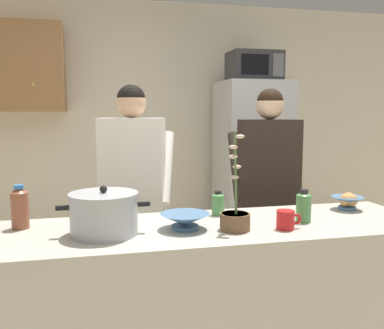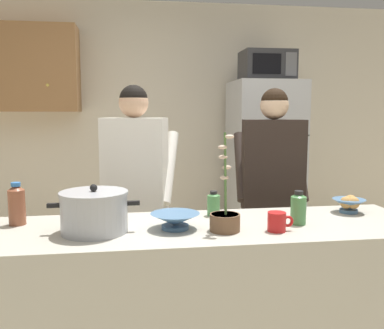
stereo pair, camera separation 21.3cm
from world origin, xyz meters
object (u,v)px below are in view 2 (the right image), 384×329
person_by_sink (272,178)px  bread_bowl (349,204)px  bottle_mid_counter (298,208)px  empty_bowl (175,220)px  microwave (267,66)px  potted_orchid (225,217)px  bottle_far_corner (214,203)px  person_near_pot (135,178)px  refrigerator (264,174)px  bottle_near_edge (17,204)px  coffee_mug (277,222)px  cooking_pot (94,212)px

person_by_sink → bread_bowl: 0.64m
bottle_mid_counter → empty_bowl: bearing=180.0°
microwave → bread_bowl: bearing=-91.3°
potted_orchid → person_by_sink: bearing=57.6°
bread_bowl → bottle_far_corner: bottle_far_corner is taller
bottle_far_corner → bottle_mid_counter: bearing=-31.2°
bottle_mid_counter → person_by_sink: bearing=80.8°
person_by_sink → bread_bowl: bearing=-65.2°
bread_bowl → potted_orchid: (-0.80, -0.26, 0.02)m
microwave → bottle_mid_counter: microwave is taller
person_near_pot → empty_bowl: (0.19, -0.81, -0.09)m
person_by_sink → bottle_far_corner: 0.75m
refrigerator → empty_bowl: 2.17m
microwave → empty_bowl: 2.36m
bottle_near_edge → coffee_mug: bearing=-13.5°
bread_bowl → bottle_near_edge: size_ratio=0.85×
microwave → bottle_mid_counter: (-0.43, -1.87, -0.93)m
bread_bowl → microwave: bearing=88.7°
coffee_mug → bread_bowl: size_ratio=0.70×
potted_orchid → empty_bowl: bearing=163.3°
person_by_sink → cooking_pot: (-1.17, -0.77, -0.02)m
empty_bowl → microwave: bearing=60.1°
coffee_mug → bottle_near_edge: size_ratio=0.59×
bottle_far_corner → coffee_mug: bearing=-55.0°
person_by_sink → bottle_far_corner: (-0.53, -0.53, -0.05)m
empty_bowl → bottle_near_edge: size_ratio=1.12×
person_near_pot → bread_bowl: person_near_pot is taller
refrigerator → cooking_pot: (-1.47, -1.89, 0.12)m
bread_bowl → bottle_mid_counter: bottle_mid_counter is taller
microwave → person_near_pot: size_ratio=0.29×
potted_orchid → person_near_pot: bearing=115.9°
person_near_pot → bottle_mid_counter: person_near_pot is taller
bottle_mid_counter → person_near_pot: bearing=135.9°
empty_bowl → potted_orchid: bearing=-16.7°
person_by_sink → bottle_mid_counter: person_by_sink is taller
bottle_mid_counter → bottle_far_corner: 0.47m
cooking_pot → bread_bowl: cooking_pot is taller
refrigerator → microwave: size_ratio=3.74×
refrigerator → bottle_far_corner: (-0.83, -1.65, 0.09)m
bread_bowl → potted_orchid: potted_orchid is taller
cooking_pot → potted_orchid: size_ratio=0.91×
microwave → person_near_pot: microwave is taller
person_by_sink → bottle_mid_counter: size_ratio=9.45×
person_by_sink → coffee_mug: (-0.28, -0.88, -0.07)m
empty_bowl → bread_bowl: bearing=10.5°
cooking_pot → bread_bowl: bearing=7.7°
person_near_pot → bottle_far_corner: 0.71m
coffee_mug → refrigerator: bearing=73.8°
cooking_pot → bottle_far_corner: size_ratio=3.13×
person_by_sink → cooking_pot: size_ratio=3.79×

